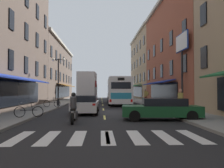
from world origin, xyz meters
TOP-DOWN VIEW (x-y plane):
  - ground_plane at (0.00, 0.00)m, footprint 34.80×80.00m
  - lane_centre_dashes at (0.00, -0.25)m, footprint 0.14×73.90m
  - crosswalk_near at (0.00, -10.00)m, footprint 7.10×2.80m
  - sidewalk_left at (-5.90, 0.00)m, footprint 3.00×80.00m
  - sidewalk_right at (5.90, 0.00)m, footprint 3.00×80.00m
  - billboard_sign at (7.05, 1.79)m, footprint 0.40×2.99m
  - transit_bus at (1.99, 11.43)m, footprint 2.84×12.24m
  - box_truck at (-2.11, 15.22)m, footprint 2.72×6.78m
  - sedan_near at (3.39, -5.02)m, footprint 4.75×2.26m
  - sedan_mid at (-1.40, -0.88)m, footprint 2.06×4.67m
  - motorcycle_rider at (-1.73, -6.04)m, footprint 0.62×2.07m
  - bicycle_near at (-5.03, 4.45)m, footprint 1.70×0.48m
  - bicycle_mid at (-4.60, -4.43)m, footprint 1.70×0.48m
  - pedestrian_near at (5.05, 8.47)m, footprint 0.53×0.43m
  - pedestrian_far at (5.12, -3.34)m, footprint 0.36×0.36m
  - street_lamp_twin at (-4.83, 6.67)m, footprint 1.42×0.32m

SIDE VIEW (x-z plane):
  - ground_plane at x=0.00m, z-range -0.10..0.00m
  - lane_centre_dashes at x=0.00m, z-range 0.00..0.01m
  - crosswalk_near at x=0.00m, z-range 0.00..0.01m
  - sidewalk_left at x=-5.90m, z-range 0.00..0.14m
  - sidewalk_right at x=5.90m, z-range 0.00..0.14m
  - bicycle_near at x=-5.03m, z-range 0.05..0.96m
  - bicycle_mid at x=-4.60m, z-range 0.05..0.96m
  - sedan_near at x=3.39m, z-range 0.02..1.32m
  - motorcycle_rider at x=-1.73m, z-range -0.12..1.54m
  - sedan_mid at x=-1.40m, z-range 0.02..1.41m
  - pedestrian_far at x=5.12m, z-range 0.16..1.88m
  - pedestrian_near at x=5.05m, z-range 0.20..2.04m
  - transit_bus at x=1.99m, z-range 0.08..3.39m
  - box_truck at x=-2.11m, z-range 0.01..4.30m
  - street_lamp_twin at x=-4.83m, z-range 0.42..5.55m
  - billboard_sign at x=7.05m, z-range 1.95..8.74m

